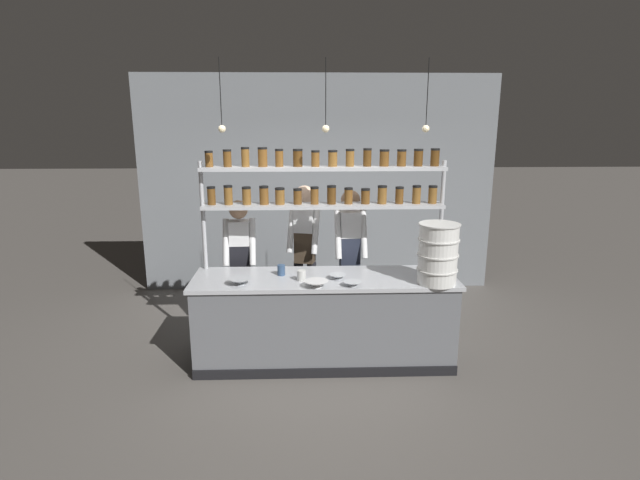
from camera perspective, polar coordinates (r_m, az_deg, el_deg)
The scene contains 15 objects.
ground_plane at distance 5.42m, azimuth 0.49°, elevation -13.53°, with size 40.00×40.00×0.00m, color #5B5651.
back_wall at distance 7.22m, azimuth -0.29°, elevation 6.31°, with size 5.06×0.12×3.07m, color gray.
prep_counter at distance 5.22m, azimuth 0.50°, elevation -9.05°, with size 2.66×0.76×0.92m.
spice_shelf_unit at distance 5.19m, azimuth 0.46°, elevation 5.86°, with size 2.55×0.28×2.20m.
chef_left at distance 5.66m, azimuth -9.08°, elevation -2.41°, with size 0.37×0.29×1.61m.
chef_center at distance 5.81m, azimuth -1.76°, elevation -0.89°, with size 0.41×0.34×1.74m.
chef_right at distance 5.67m, azimuth 3.43°, elevation -1.51°, with size 0.37×0.30×1.71m.
container_stack at distance 4.92m, azimuth 13.34°, elevation -1.54°, with size 0.40×0.40×0.59m.
prep_bowl_near_left at distance 4.76m, azimuth -0.43°, elevation -5.06°, with size 0.23×0.23×0.06m.
prep_bowl_center_front at distance 4.90m, azimuth -9.15°, elevation -4.68°, with size 0.23×0.23×0.06m.
prep_bowl_center_back at distance 4.80m, azimuth 3.72°, elevation -5.02°, with size 0.17×0.17×0.05m.
prep_bowl_near_right at distance 5.00m, azimuth 2.05°, elevation -4.21°, with size 0.17×0.17×0.05m.
serving_cup_front at distance 5.11m, azimuth -4.45°, elevation -3.44°, with size 0.08×0.08×0.11m.
serving_cup_by_board at distance 4.93m, azimuth -2.12°, elevation -4.09°, with size 0.08×0.08×0.11m.
pendant_light_row at distance 4.80m, azimuth 0.57°, elevation 13.00°, with size 1.99×0.07×0.67m.
Camera 1 is at (-0.21, -4.80, 2.51)m, focal length 28.00 mm.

